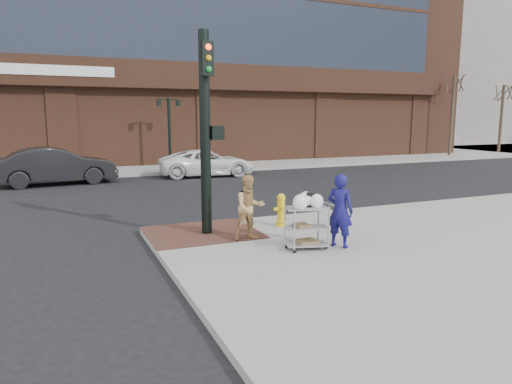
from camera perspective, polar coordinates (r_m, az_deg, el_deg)
name	(u,v)px	position (r m, az deg, el deg)	size (l,w,h in m)	color
ground	(236,244)	(11.26, -2.47, -6.57)	(220.00, 220.00, 0.00)	black
sidewalk_far	(239,147)	(45.28, -2.08, 5.59)	(65.00, 36.00, 0.15)	gray
brick_curb_ramp	(202,232)	(11.86, -6.75, -5.02)	(2.80, 2.40, 0.01)	#4D2D24
filler_block	(418,71)	(65.36, 19.59, 14.08)	(14.00, 20.00, 18.00)	slate
bare_tree_a	(455,74)	(38.65, 23.60, 13.36)	(1.80, 1.80, 7.20)	#382B21
bare_tree_b	(504,83)	(43.45, 28.62, 11.86)	(1.80, 1.80, 6.70)	#382B21
lamp_post	(169,125)	(26.77, -10.80, 8.23)	(1.32, 0.22, 4.00)	black
traffic_signal_pole	(206,128)	(11.41, -6.23, 8.01)	(0.61, 0.51, 5.00)	black
woman_blue	(340,211)	(10.51, 10.46, -2.30)	(0.62, 0.40, 1.69)	navy
pedestrian_tan	(249,208)	(10.96, -0.82, -1.95)	(0.77, 0.60, 1.58)	tan
sedan_dark	(56,166)	(22.85, -23.72, 3.00)	(1.82, 5.22, 1.72)	black
minivan_white	(207,163)	(24.12, -6.12, 3.64)	(2.29, 4.98, 1.38)	white
utility_cart	(307,224)	(10.30, 6.36, -3.94)	(1.04, 0.76, 1.29)	gray
fire_hydrant	(281,209)	(12.40, 3.15, -2.18)	(0.42, 0.30, 0.90)	yellow
newsbox_blue	(26,165)	(25.16, -26.86, 2.98)	(0.48, 0.43, 1.14)	#1A42AE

